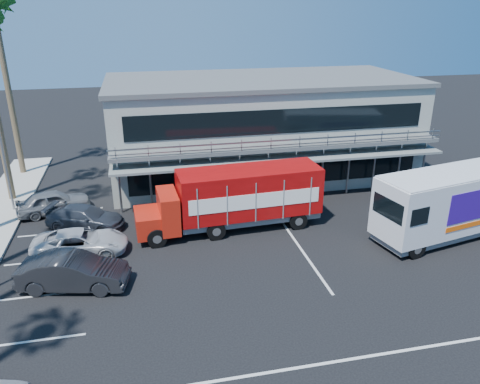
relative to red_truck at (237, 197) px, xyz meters
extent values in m
plane|color=black|center=(0.83, -5.69, -1.97)|extent=(120.00, 120.00, 0.00)
cube|color=gray|center=(3.83, 9.31, 1.53)|extent=(22.00, 10.00, 7.00)
cube|color=#515454|center=(3.83, 9.31, 5.18)|extent=(22.40, 10.40, 0.30)
cube|color=#515454|center=(3.83, 3.71, 1.63)|extent=(22.00, 1.20, 0.25)
cube|color=gray|center=(3.83, 3.16, 2.13)|extent=(22.00, 0.08, 0.90)
cube|color=slate|center=(3.83, 3.41, 0.93)|extent=(22.00, 1.80, 0.15)
cube|color=black|center=(3.83, 4.29, -0.37)|extent=(20.00, 0.06, 1.60)
cube|color=black|center=(3.83, 4.29, 3.23)|extent=(20.00, 0.06, 1.60)
cylinder|color=brown|center=(-14.27, 12.81, 4.03)|extent=(0.44, 0.44, 12.00)
cylinder|color=gray|center=(-13.37, 5.31, 2.03)|extent=(0.14, 0.14, 8.00)
cube|color=#B21C0E|center=(-5.09, -0.30, -0.94)|extent=(1.56, 2.38, 1.23)
cube|color=#B21C0E|center=(-3.97, -0.23, -0.38)|extent=(1.17, 2.61, 2.15)
cube|color=black|center=(-3.97, -0.23, 0.23)|extent=(0.18, 2.17, 0.72)
cube|color=#A30A0A|center=(0.73, 0.04, 0.28)|extent=(8.32, 3.03, 2.66)
cube|color=slate|center=(0.73, 0.04, -1.30)|extent=(8.30, 2.65, 0.31)
cube|color=white|center=(0.81, -1.24, 0.18)|extent=(7.52, 0.47, 0.87)
cube|color=white|center=(0.66, 1.33, 0.18)|extent=(7.52, 0.47, 0.87)
cylinder|color=black|center=(-4.72, -1.40, -1.44)|extent=(1.08, 0.34, 1.06)
cylinder|color=black|center=(-4.85, 0.84, -1.44)|extent=(1.08, 0.34, 1.06)
cylinder|color=black|center=(-1.45, -1.21, -1.44)|extent=(1.08, 0.34, 1.06)
cylinder|color=black|center=(-1.58, 1.03, -1.44)|extent=(1.08, 0.34, 1.06)
cylinder|color=black|center=(3.45, -0.92, -1.44)|extent=(1.08, 0.34, 1.06)
cylinder|color=black|center=(3.32, 1.32, -1.44)|extent=(1.08, 0.34, 1.06)
cube|color=silver|center=(10.83, -3.69, 0.24)|extent=(8.31, 4.29, 3.17)
cube|color=slate|center=(10.83, -3.69, -1.52)|extent=(7.94, 3.96, 0.40)
cube|color=black|center=(6.97, -4.50, 0.58)|extent=(0.52, 2.19, 1.07)
cube|color=silver|center=(10.83, -3.69, 1.86)|extent=(8.14, 4.20, 0.09)
cube|color=#2E0E83|center=(12.00, -4.85, 0.46)|extent=(3.99, 0.87, 1.70)
cube|color=#2E0E83|center=(11.43, -2.16, 0.46)|extent=(3.99, 0.87, 1.70)
cube|color=#F2590C|center=(12.00, -4.85, -0.67)|extent=(3.99, 0.86, 0.28)
cylinder|color=black|center=(8.31, -5.45, -1.42)|extent=(1.12, 0.50, 1.09)
cylinder|color=black|center=(7.82, -3.10, -1.42)|extent=(1.12, 0.50, 1.09)
cylinder|color=black|center=(12.91, -2.03, -1.42)|extent=(1.12, 0.50, 1.09)
imported|color=black|center=(-8.67, -4.49, -1.15)|extent=(5.23, 2.77, 1.64)
imported|color=#BDBDBF|center=(-8.67, -1.29, -1.30)|extent=(4.95, 2.47, 1.35)
imported|color=#2B303A|center=(-8.67, 1.91, -1.30)|extent=(4.95, 3.42, 1.33)
imported|color=slate|center=(-10.82, 4.55, -1.22)|extent=(4.71, 2.90, 1.50)
camera|label=1|loc=(-5.14, -24.28, 10.28)|focal=35.00mm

